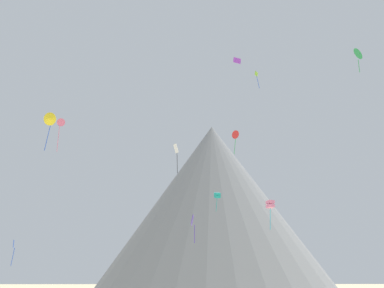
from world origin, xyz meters
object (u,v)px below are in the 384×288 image
kite_rainbow_high (61,123)px  kite_teal_mid (217,196)px  kite_blue_low (13,247)px  kite_pink_low (270,205)px  kite_lime_high (257,76)px  kite_yellow_mid (49,119)px  kite_red_mid (236,135)px  kite_violet_high (237,61)px  kite_indigo_low (193,222)px  kite_white_mid (176,153)px  kite_green_high (358,54)px  rock_massif (214,207)px

kite_rainbow_high → kite_teal_mid: (26.32, 4.23, -11.14)m
kite_blue_low → kite_pink_low: 35.50m
kite_rainbow_high → kite_blue_low: size_ratio=1.70×
kite_lime_high → kite_yellow_mid: (-29.78, -17.54, -15.38)m
kite_red_mid → kite_yellow_mid: bearing=76.3°
kite_blue_low → kite_pink_low: (34.99, 0.67, 5.95)m
kite_violet_high → kite_pink_low: kite_violet_high is taller
kite_indigo_low → kite_rainbow_high: size_ratio=0.61×
kite_white_mid → kite_lime_high: size_ratio=1.61×
kite_yellow_mid → kite_pink_low: (29.16, 9.88, -8.74)m
kite_green_high → kite_yellow_mid: bearing=-24.2°
kite_rainbow_high → kite_pink_low: kite_rainbow_high is taller
kite_red_mid → kite_teal_mid: bearing=-19.8°
kite_green_high → kite_rainbow_high: (-45.05, 13.92, -6.00)m
kite_blue_low → kite_lime_high: bearing=-49.9°
kite_red_mid → kite_teal_mid: size_ratio=1.22×
kite_green_high → kite_pink_low: size_ratio=0.94×
kite_indigo_low → kite_red_mid: (7.59, 12.56, 15.80)m
kite_pink_low → kite_white_mid: bearing=122.7°
kite_violet_high → kite_rainbow_high: (-27.35, 16.07, -3.44)m
rock_massif → kite_rainbow_high: bearing=-118.5°
kite_rainbow_high → kite_indigo_low: bearing=139.9°
rock_massif → kite_yellow_mid: bearing=-110.2°
kite_white_mid → kite_pink_low: bearing=42.6°
kite_green_high → kite_red_mid: (-16.03, 12.58, -8.12)m
kite_teal_mid → kite_blue_low: (-28.59, -12.25, -9.38)m
kite_blue_low → kite_pink_low: size_ratio=0.82×
kite_indigo_low → kite_violet_high: (5.92, -2.16, 21.36)m
kite_indigo_low → kite_blue_low: (-23.70, 5.89, -2.60)m
kite_white_mid → kite_blue_low: kite_white_mid is taller
rock_massif → kite_indigo_low: size_ratio=21.44×
kite_green_high → kite_red_mid: bearing=-66.8°
kite_green_high → kite_rainbow_high: bearing=-45.9°
kite_indigo_low → kite_red_mid: 21.57m
kite_violet_high → kite_yellow_mid: bearing=26.2°
rock_massif → kite_lime_high: rock_massif is taller
kite_rainbow_high → kite_lime_high: 34.68m
kite_white_mid → kite_pink_low: (13.45, -8.81, -10.11)m
kite_green_high → kite_white_mid: size_ratio=0.74×
kite_teal_mid → kite_indigo_low: bearing=-115.2°
rock_massif → kite_red_mid: (-1.42, -57.36, 2.52)m
kite_violet_high → kite_lime_high: bearing=-86.6°
kite_violet_high → kite_rainbow_high: 31.90m
rock_massif → kite_yellow_mid: rock_massif is taller
rock_massif → kite_rainbow_high: (-30.44, -56.02, 4.64)m
kite_teal_mid → kite_red_mid: bearing=-74.2°
kite_white_mid → kite_lime_high: (14.07, -1.16, 14.01)m
kite_green_high → kite_violet_high: 18.02m
kite_indigo_low → kite_teal_mid: 19.98m
kite_indigo_low → kite_pink_low: bearing=171.1°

